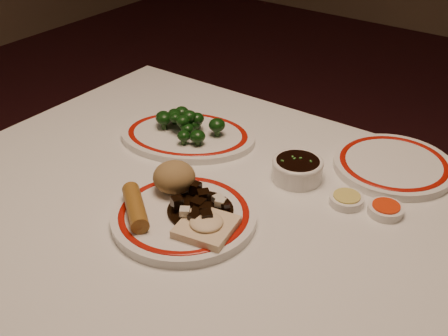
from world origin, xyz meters
TOP-DOWN VIEW (x-y plane):
  - dining_table at (0.00, 0.00)m, footprint 1.20×0.90m
  - main_plate at (-0.05, -0.05)m, footprint 0.34×0.34m
  - rice_mound at (-0.11, -0.01)m, footprint 0.08×0.08m
  - spring_roll at (-0.11, -0.11)m, footprint 0.11×0.10m
  - fried_wonton at (0.02, -0.07)m, footprint 0.10×0.10m
  - stirfry_heap at (-0.02, -0.04)m, footprint 0.12×0.12m
  - broccoli_plate at (-0.23, 0.18)m, footprint 0.36×0.34m
  - broccoli_pile at (-0.24, 0.18)m, footprint 0.16×0.12m
  - soy_bowl at (0.05, 0.18)m, footprint 0.10×0.10m
  - sweet_sour_dish at (0.23, 0.18)m, footprint 0.06×0.06m
  - mustard_dish at (0.16, 0.16)m, footprint 0.06×0.06m
  - far_plate at (0.19, 0.33)m, footprint 0.28×0.28m

SIDE VIEW (x-z plane):
  - dining_table at x=0.00m, z-range 0.28..1.03m
  - sweet_sour_dish at x=0.23m, z-range 0.75..0.77m
  - mustard_dish at x=0.16m, z-range 0.75..0.77m
  - broccoli_plate at x=-0.23m, z-range 0.75..0.77m
  - far_plate at x=0.19m, z-range 0.75..0.77m
  - main_plate at x=-0.05m, z-range 0.75..0.77m
  - soy_bowl at x=0.05m, z-range 0.75..0.79m
  - fried_wonton at x=0.02m, z-range 0.77..0.79m
  - stirfry_heap at x=-0.02m, z-range 0.76..0.80m
  - spring_roll at x=-0.11m, z-range 0.77..0.80m
  - broccoli_pile at x=-0.24m, z-range 0.76..0.82m
  - rice_mound at x=-0.11m, z-range 0.77..0.82m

